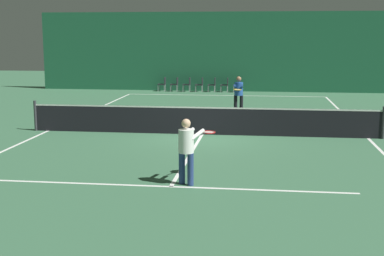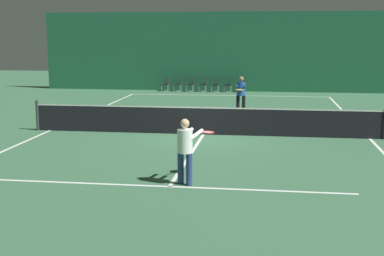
{
  "view_description": "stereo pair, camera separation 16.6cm",
  "coord_description": "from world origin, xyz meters",
  "px_view_note": "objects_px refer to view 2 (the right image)",
  "views": [
    {
      "loc": [
        1.96,
        -17.84,
        3.38
      ],
      "look_at": [
        0.13,
        -3.68,
        0.87
      ],
      "focal_mm": 50.0,
      "sensor_mm": 36.0,
      "label": 1
    },
    {
      "loc": [
        2.12,
        -17.81,
        3.38
      ],
      "look_at": [
        0.13,
        -3.68,
        0.87
      ],
      "focal_mm": 50.0,
      "sensor_mm": 36.0,
      "label": 2
    }
  ],
  "objects_px": {
    "courtside_chair_4": "(216,84)",
    "courtside_chair_6": "(242,84)",
    "courtside_chair_0": "(166,83)",
    "courtside_chair_2": "(191,83)",
    "courtside_chair_1": "(179,83)",
    "player_far": "(241,92)",
    "courtside_chair_5": "(229,84)",
    "tennis_net": "(203,120)",
    "player_near": "(186,146)",
    "courtside_chair_3": "(204,84)"
  },
  "relations": [
    {
      "from": "courtside_chair_3",
      "to": "courtside_chair_2",
      "type": "bearing_deg",
      "value": -90.0
    },
    {
      "from": "tennis_net",
      "to": "courtside_chair_3",
      "type": "height_order",
      "value": "tennis_net"
    },
    {
      "from": "player_far",
      "to": "courtside_chair_2",
      "type": "xyz_separation_m",
      "value": [
        -3.39,
        8.62,
        -0.45
      ]
    },
    {
      "from": "courtside_chair_0",
      "to": "courtside_chair_5",
      "type": "distance_m",
      "value": 3.76
    },
    {
      "from": "courtside_chair_6",
      "to": "courtside_chair_2",
      "type": "bearing_deg",
      "value": -90.0
    },
    {
      "from": "tennis_net",
      "to": "courtside_chair_2",
      "type": "bearing_deg",
      "value": 99.85
    },
    {
      "from": "player_far",
      "to": "courtside_chair_0",
      "type": "height_order",
      "value": "player_far"
    },
    {
      "from": "courtside_chair_3",
      "to": "courtside_chair_5",
      "type": "distance_m",
      "value": 1.5
    },
    {
      "from": "tennis_net",
      "to": "courtside_chair_5",
      "type": "relative_size",
      "value": 14.29
    },
    {
      "from": "player_near",
      "to": "courtside_chair_2",
      "type": "relative_size",
      "value": 1.81
    },
    {
      "from": "tennis_net",
      "to": "player_near",
      "type": "xyz_separation_m",
      "value": [
        0.34,
        -6.14,
        0.37
      ]
    },
    {
      "from": "courtside_chair_1",
      "to": "player_far",
      "type": "bearing_deg",
      "value": 25.68
    },
    {
      "from": "tennis_net",
      "to": "courtside_chair_0",
      "type": "bearing_deg",
      "value": 105.83
    },
    {
      "from": "player_far",
      "to": "courtside_chair_5",
      "type": "relative_size",
      "value": 1.9
    },
    {
      "from": "courtside_chair_6",
      "to": "player_near",
      "type": "bearing_deg",
      "value": -0.85
    },
    {
      "from": "player_near",
      "to": "courtside_chair_3",
      "type": "height_order",
      "value": "player_near"
    },
    {
      "from": "courtside_chair_5",
      "to": "tennis_net",
      "type": "bearing_deg",
      "value": 0.51
    },
    {
      "from": "player_far",
      "to": "courtside_chair_0",
      "type": "relative_size",
      "value": 1.9
    },
    {
      "from": "player_near",
      "to": "courtside_chair_1",
      "type": "xyz_separation_m",
      "value": [
        -3.47,
        19.84,
        -0.4
      ]
    },
    {
      "from": "courtside_chair_0",
      "to": "courtside_chair_1",
      "type": "relative_size",
      "value": 1.0
    },
    {
      "from": "courtside_chair_4",
      "to": "courtside_chair_6",
      "type": "distance_m",
      "value": 1.5
    },
    {
      "from": "courtside_chair_1",
      "to": "courtside_chair_6",
      "type": "height_order",
      "value": "same"
    },
    {
      "from": "courtside_chair_4",
      "to": "courtside_chair_5",
      "type": "bearing_deg",
      "value": 90.0
    },
    {
      "from": "courtside_chair_3",
      "to": "player_far",
      "type": "bearing_deg",
      "value": 17.02
    },
    {
      "from": "tennis_net",
      "to": "courtside_chair_1",
      "type": "distance_m",
      "value": 14.06
    },
    {
      "from": "player_far",
      "to": "courtside_chair_6",
      "type": "height_order",
      "value": "player_far"
    },
    {
      "from": "courtside_chair_0",
      "to": "courtside_chair_2",
      "type": "height_order",
      "value": "same"
    },
    {
      "from": "player_near",
      "to": "player_far",
      "type": "xyz_separation_m",
      "value": [
        0.67,
        11.22,
        0.05
      ]
    },
    {
      "from": "player_near",
      "to": "player_far",
      "type": "distance_m",
      "value": 11.24
    },
    {
      "from": "player_near",
      "to": "courtside_chair_3",
      "type": "xyz_separation_m",
      "value": [
        -1.96,
        19.84,
        -0.4
      ]
    },
    {
      "from": "player_near",
      "to": "courtside_chair_1",
      "type": "relative_size",
      "value": 1.81
    },
    {
      "from": "player_far",
      "to": "courtside_chair_0",
      "type": "xyz_separation_m",
      "value": [
        -4.89,
        8.62,
        -0.45
      ]
    },
    {
      "from": "tennis_net",
      "to": "player_far",
      "type": "distance_m",
      "value": 5.2
    },
    {
      "from": "tennis_net",
      "to": "courtside_chair_6",
      "type": "relative_size",
      "value": 14.29
    },
    {
      "from": "tennis_net",
      "to": "player_far",
      "type": "height_order",
      "value": "player_far"
    },
    {
      "from": "courtside_chair_5",
      "to": "courtside_chair_0",
      "type": "bearing_deg",
      "value": -90.0
    },
    {
      "from": "courtside_chair_5",
      "to": "courtside_chair_1",
      "type": "bearing_deg",
      "value": -90.0
    },
    {
      "from": "courtside_chair_2",
      "to": "courtside_chair_6",
      "type": "xyz_separation_m",
      "value": [
        3.01,
        0.0,
        0.0
      ]
    },
    {
      "from": "courtside_chair_2",
      "to": "courtside_chair_3",
      "type": "height_order",
      "value": "same"
    },
    {
      "from": "courtside_chair_0",
      "to": "courtside_chair_1",
      "type": "height_order",
      "value": "same"
    },
    {
      "from": "courtside_chair_0",
      "to": "courtside_chair_6",
      "type": "bearing_deg",
      "value": 90.0
    },
    {
      "from": "courtside_chair_2",
      "to": "courtside_chair_5",
      "type": "bearing_deg",
      "value": 90.0
    },
    {
      "from": "player_far",
      "to": "courtside_chair_4",
      "type": "bearing_deg",
      "value": -167.03
    },
    {
      "from": "courtside_chair_1",
      "to": "courtside_chair_5",
      "type": "xyz_separation_m",
      "value": [
        3.01,
        0.0,
        0.0
      ]
    },
    {
      "from": "courtside_chair_1",
      "to": "courtside_chair_5",
      "type": "bearing_deg",
      "value": 90.0
    },
    {
      "from": "courtside_chair_5",
      "to": "courtside_chair_3",
      "type": "bearing_deg",
      "value": -90.0
    },
    {
      "from": "player_near",
      "to": "courtside_chair_5",
      "type": "relative_size",
      "value": 1.81
    },
    {
      "from": "courtside_chair_2",
      "to": "courtside_chair_5",
      "type": "relative_size",
      "value": 1.0
    },
    {
      "from": "courtside_chair_5",
      "to": "courtside_chair_2",
      "type": "bearing_deg",
      "value": -90.0
    },
    {
      "from": "courtside_chair_1",
      "to": "courtside_chair_3",
      "type": "xyz_separation_m",
      "value": [
        1.5,
        0.0,
        0.0
      ]
    }
  ]
}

